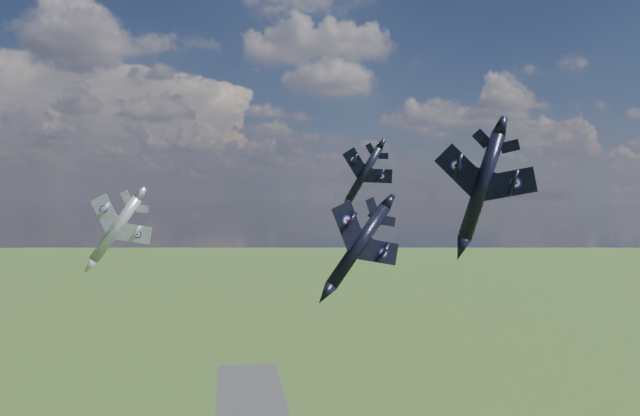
{
  "coord_description": "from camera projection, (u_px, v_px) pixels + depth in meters",
  "views": [
    {
      "loc": [
        -10.58,
        -58.59,
        83.89
      ],
      "look_at": [
        0.86,
        15.94,
        82.37
      ],
      "focal_mm": 35.0,
      "sensor_mm": 36.0,
      "label": 1
    }
  ],
  "objects": [
    {
      "name": "jet_left_silver",
      "position": [
        116.0,
        229.0,
        78.97
      ],
      "size": [
        11.86,
        15.01,
        7.91
      ],
      "primitive_type": null,
      "rotation": [
        0.0,
        0.63,
        -0.2
      ],
      "color": "gray"
    },
    {
      "name": "jet_high_navy",
      "position": [
        364.0,
        174.0,
        93.05
      ],
      "size": [
        12.82,
        14.79,
        6.73
      ],
      "primitive_type": null,
      "rotation": [
        0.0,
        0.53,
        -0.37
      ],
      "color": "black"
    },
    {
      "name": "jet_right_navy",
      "position": [
        481.0,
        187.0,
        57.5
      ],
      "size": [
        15.22,
        16.97,
        5.73
      ],
      "primitive_type": null,
      "rotation": [
        0.0,
        0.3,
        -0.43
      ],
      "color": "black"
    },
    {
      "name": "jet_lead_navy",
      "position": [
        358.0,
        246.0,
        72.17
      ],
      "size": [
        14.9,
        18.12,
        9.55
      ],
      "primitive_type": null,
      "rotation": [
        0.0,
        0.68,
        0.3
      ],
      "color": "black"
    }
  ]
}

